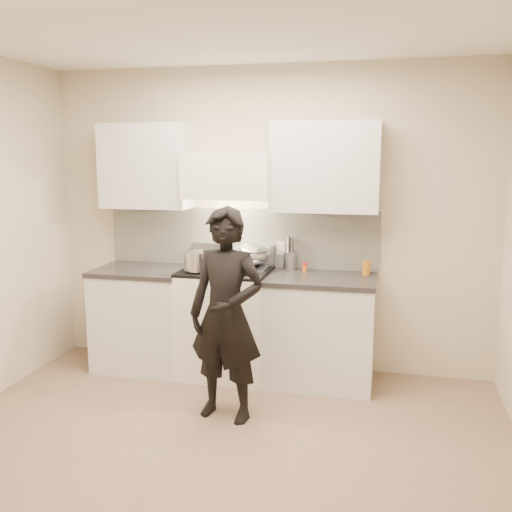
{
  "coord_description": "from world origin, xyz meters",
  "views": [
    {
      "loc": [
        1.05,
        -3.24,
        1.94
      ],
      "look_at": [
        0.06,
        1.05,
        1.14
      ],
      "focal_mm": 40.0,
      "sensor_mm": 36.0,
      "label": 1
    }
  ],
  "objects_px": {
    "stove": "(226,321)",
    "wok": "(249,254)",
    "utensil_crock": "(290,259)",
    "person": "(226,315)",
    "counter_right": "(320,329)"
  },
  "relations": [
    {
      "from": "stove",
      "to": "counter_right",
      "type": "relative_size",
      "value": 1.04
    },
    {
      "from": "counter_right",
      "to": "utensil_crock",
      "type": "xyz_separation_m",
      "value": [
        -0.31,
        0.25,
        0.55
      ]
    },
    {
      "from": "stove",
      "to": "wok",
      "type": "bearing_deg",
      "value": 39.64
    },
    {
      "from": "wok",
      "to": "utensil_crock",
      "type": "height_order",
      "value": "wok"
    },
    {
      "from": "counter_right",
      "to": "person",
      "type": "height_order",
      "value": "person"
    },
    {
      "from": "stove",
      "to": "person",
      "type": "bearing_deg",
      "value": -73.75
    },
    {
      "from": "counter_right",
      "to": "utensil_crock",
      "type": "distance_m",
      "value": 0.68
    },
    {
      "from": "stove",
      "to": "utensil_crock",
      "type": "bearing_deg",
      "value": 25.17
    },
    {
      "from": "utensil_crock",
      "to": "stove",
      "type": "bearing_deg",
      "value": -154.83
    },
    {
      "from": "stove",
      "to": "counter_right",
      "type": "height_order",
      "value": "stove"
    },
    {
      "from": "wok",
      "to": "utensil_crock",
      "type": "xyz_separation_m",
      "value": [
        0.35,
        0.1,
        -0.05
      ]
    },
    {
      "from": "wok",
      "to": "person",
      "type": "height_order",
      "value": "person"
    },
    {
      "from": "stove",
      "to": "wok",
      "type": "relative_size",
      "value": 2.03
    },
    {
      "from": "person",
      "to": "wok",
      "type": "bearing_deg",
      "value": 103.68
    },
    {
      "from": "wok",
      "to": "person",
      "type": "distance_m",
      "value": 1.02
    }
  ]
}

